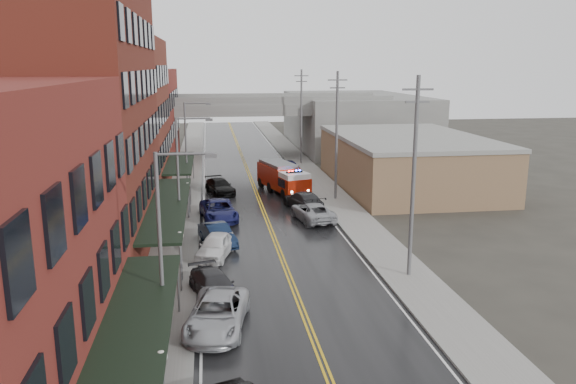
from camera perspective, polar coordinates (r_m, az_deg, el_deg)
road at (r=47.62m, az=-2.31°, el=-2.48°), size 11.00×160.00×0.02m
sidewalk_left at (r=47.46m, az=-11.12°, el=-2.69°), size 3.00×160.00×0.15m
sidewalk_right at (r=48.85m, az=6.25°, el=-2.07°), size 3.00×160.00×0.15m
curb_left at (r=47.39m, az=-9.12°, el=-2.63°), size 0.30×160.00×0.15m
curb_right at (r=48.47m, az=4.36°, el=-2.15°), size 0.30×160.00×0.15m
brick_building_b at (r=39.84m, az=-20.88°, el=6.85°), size 9.00×20.00×18.00m
brick_building_c at (r=57.11m, az=-17.00°, el=7.18°), size 9.00×15.00×15.00m
brick_building_far at (r=74.51m, az=-14.92°, el=7.34°), size 9.00×20.00×12.00m
tan_building at (r=60.23m, az=12.01°, el=2.92°), size 14.00×22.00×5.00m
right_far_block at (r=89.04m, az=6.68°, el=7.21°), size 18.00×30.00×8.00m
awning_0 at (r=22.10m, az=-15.27°, el=-13.34°), size 2.60×16.00×3.09m
awning_1 at (r=39.98m, az=-12.05°, el=-1.33°), size 2.60×18.00×3.09m
awning_2 at (r=57.09m, az=-10.93°, el=2.93°), size 2.60×13.00×3.09m
globe_lamp_0 at (r=20.54m, az=-12.69°, el=-17.46°), size 0.44×0.44×3.12m
globe_lamp_1 at (r=33.37m, az=-10.89°, el=-5.31°), size 0.44×0.44×3.12m
globe_lamp_2 at (r=46.88m, az=-10.14°, el=-0.02°), size 0.44×0.44×3.12m
street_lamp_0 at (r=24.91m, az=-12.32°, el=-4.72°), size 2.64×0.22×9.00m
street_lamp_1 at (r=40.43m, az=-10.77°, el=2.08°), size 2.64×0.22×9.00m
street_lamp_2 at (r=56.23m, az=-10.08°, el=5.08°), size 2.64×0.22×9.00m
utility_pole_0 at (r=33.48m, az=12.65°, el=1.73°), size 1.80×0.24×12.00m
utility_pole_1 at (r=52.43m, az=4.96°, el=5.92°), size 1.80×0.24×12.00m
utility_pole_2 at (r=71.95m, az=1.36°, el=7.82°), size 1.80×0.24×12.00m
overpass at (r=78.12m, az=-4.76°, el=7.94°), size 40.00×10.00×7.50m
fire_truck at (r=56.05m, az=-0.49°, el=1.51°), size 4.84×8.35×2.91m
parked_car_left_2 at (r=27.99m, az=-7.20°, el=-12.15°), size 3.62×6.11×1.59m
parked_car_left_3 at (r=31.54m, az=-7.46°, el=-9.40°), size 3.32×5.14×1.39m
parked_car_left_4 at (r=37.78m, az=-7.38°, el=-5.44°), size 3.14×5.00×1.59m
parked_car_left_5 at (r=40.28m, az=-7.18°, el=-4.34°), size 2.90×4.83×1.50m
parked_car_left_6 at (r=46.70m, az=-7.06°, el=-1.85°), size 3.37×6.12×1.62m
parked_car_left_7 at (r=56.18m, az=-6.93°, el=0.56°), size 3.34×5.41×1.46m
parked_car_right_0 at (r=46.15m, az=2.51°, el=-2.01°), size 3.37×5.82×1.52m
parked_car_right_1 at (r=49.77m, az=1.58°, el=-0.86°), size 3.46×5.91×1.61m
parked_car_right_2 at (r=61.08m, az=1.07°, el=1.66°), size 2.00×4.50×1.50m
parked_car_right_3 at (r=65.66m, az=-0.43°, el=2.51°), size 3.13×5.25×1.64m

